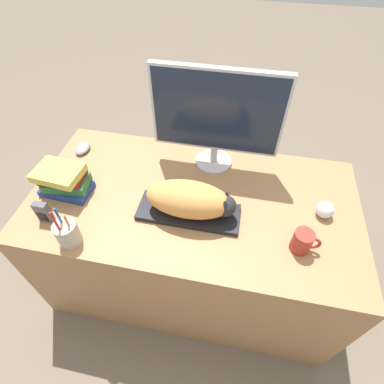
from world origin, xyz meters
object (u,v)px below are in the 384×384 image
(cat, at_px, (192,200))
(book_stack, at_px, (64,180))
(coffee_mug, at_px, (303,242))
(phone, at_px, (43,212))
(monitor, at_px, (217,115))
(computer_mouse, at_px, (83,148))
(pen_cup, at_px, (67,233))
(baseball, at_px, (325,210))
(keyboard, at_px, (188,212))

(cat, xyz_separation_m, book_stack, (-0.59, 0.02, -0.03))
(coffee_mug, relative_size, phone, 1.08)
(monitor, bearing_deg, book_stack, -153.15)
(cat, distance_m, computer_mouse, 0.72)
(cat, distance_m, pen_cup, 0.51)
(monitor, xyz_separation_m, coffee_mug, (0.41, -0.43, -0.23))
(phone, bearing_deg, book_stack, 86.98)
(computer_mouse, relative_size, coffee_mug, 0.94)
(baseball, bearing_deg, keyboard, -169.18)
(monitor, xyz_separation_m, book_stack, (-0.63, -0.32, -0.21))
(cat, distance_m, book_stack, 0.59)
(coffee_mug, height_order, baseball, coffee_mug)
(cat, bearing_deg, monitor, 82.82)
(keyboard, relative_size, book_stack, 1.93)
(cat, height_order, computer_mouse, cat)
(cat, relative_size, baseball, 5.15)
(coffee_mug, bearing_deg, book_stack, 174.23)
(phone, distance_m, book_stack, 0.17)
(pen_cup, bearing_deg, phone, 152.35)
(pen_cup, bearing_deg, monitor, 49.23)
(keyboard, xyz_separation_m, cat, (0.01, 0.00, 0.09))
(baseball, height_order, phone, phone)
(keyboard, height_order, cat, cat)
(baseball, bearing_deg, coffee_mug, -118.67)
(keyboard, xyz_separation_m, monitor, (0.06, 0.35, 0.27))
(pen_cup, height_order, phone, pen_cup)
(monitor, relative_size, book_stack, 2.57)
(phone, bearing_deg, pen_cup, -27.65)
(cat, distance_m, phone, 0.62)
(computer_mouse, xyz_separation_m, pen_cup, (0.20, -0.53, 0.04))
(computer_mouse, xyz_separation_m, baseball, (1.20, -0.20, 0.02))
(pen_cup, relative_size, phone, 2.03)
(keyboard, relative_size, monitor, 0.75)
(monitor, distance_m, computer_mouse, 0.74)
(computer_mouse, relative_size, book_stack, 0.46)
(baseball, distance_m, phone, 1.19)
(computer_mouse, relative_size, phone, 1.02)
(keyboard, height_order, monitor, monitor)
(coffee_mug, bearing_deg, monitor, 133.81)
(monitor, relative_size, computer_mouse, 5.60)
(phone, bearing_deg, computer_mouse, 95.91)
(coffee_mug, relative_size, pen_cup, 0.53)
(book_stack, bearing_deg, phone, -93.02)
(monitor, height_order, computer_mouse, monitor)
(coffee_mug, distance_m, pen_cup, 0.91)
(cat, distance_m, coffee_mug, 0.46)
(phone, height_order, book_stack, book_stack)
(computer_mouse, height_order, baseball, baseball)
(phone, bearing_deg, monitor, 37.45)
(baseball, xyz_separation_m, phone, (-1.16, -0.26, 0.01))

